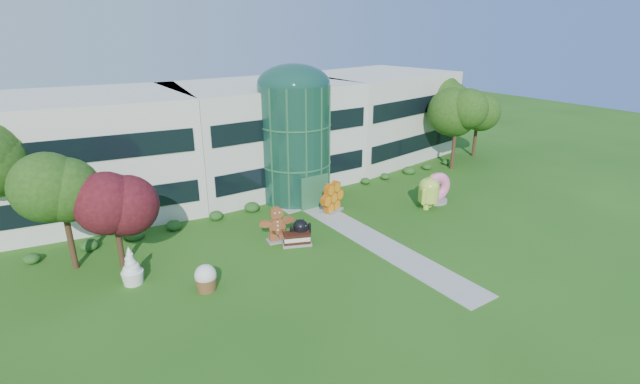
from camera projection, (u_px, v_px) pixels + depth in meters
ground at (387, 249)px, 31.61m from camera, size 140.00×140.00×0.00m
building at (262, 133)px, 44.00m from camera, size 46.00×15.00×9.30m
atrium at (295, 143)px, 39.25m from camera, size 6.00×6.00×9.80m
walkway at (368, 238)px, 33.16m from camera, size 2.40×20.00×0.04m
tree_red at (116, 223)px, 28.24m from camera, size 4.00×4.00×6.00m
trees_backdrop at (289, 149)px, 40.27m from camera, size 52.00×8.00×8.40m
android_green at (429, 190)px, 38.04m from camera, size 3.21×2.74×3.08m
android_black at (300, 229)px, 32.37m from camera, size 1.81×1.34×1.90m
donut at (436, 187)px, 39.42m from camera, size 2.74×1.63×2.68m
gingerbread at (277, 224)px, 32.25m from camera, size 2.99×1.57×2.63m
ice_cream_sandwich at (297, 239)px, 32.02m from camera, size 2.24×1.70×0.90m
honeycomb at (332, 199)px, 37.33m from camera, size 3.13×2.02×2.31m
froyo at (131, 266)px, 27.01m from camera, size 1.60×1.60×2.34m
cupcake at (206, 278)px, 26.44m from camera, size 1.56×1.56×1.61m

